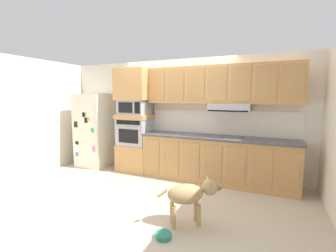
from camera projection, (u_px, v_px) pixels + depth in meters
name	position (u px, v px, depth m)	size (l,w,h in m)	color
ground_plane	(157.00, 187.00, 4.39)	(9.60, 9.60, 0.00)	beige
back_kitchen_wall	(178.00, 117.00, 5.24)	(6.20, 0.12, 2.50)	silver
side_panel_left	(48.00, 116.00, 5.36)	(0.12, 7.10, 2.50)	silver
refrigerator	(95.00, 130.00, 5.72)	(0.76, 0.73, 1.76)	silver
oven_base_cabinet	(136.00, 157.00, 5.40)	(0.74, 0.62, 0.60)	tan
built_in_oven	(135.00, 132.00, 5.33)	(0.70, 0.62, 0.60)	#A8AAAF
appliance_mid_shelf	(135.00, 116.00, 5.28)	(0.74, 0.62, 0.10)	tan
microwave	(135.00, 107.00, 5.26)	(0.64, 0.54, 0.32)	#A8AAAF
appliance_upper_cabinet	(134.00, 85.00, 5.19)	(0.74, 0.62, 0.68)	tan
lower_cabinet_run	(216.00, 160.00, 4.63)	(2.98, 0.63, 0.88)	tan
countertop_slab	(216.00, 137.00, 4.58)	(3.02, 0.64, 0.04)	#4C4C51
backsplash_panel	(220.00, 122.00, 4.81)	(3.02, 0.02, 0.50)	white
upper_cabinet_with_hood	(220.00, 86.00, 4.56)	(2.98, 0.48, 0.88)	tan
screwdriver	(243.00, 137.00, 4.38)	(0.14, 0.12, 0.03)	red
dog	(191.00, 194.00, 3.08)	(0.78, 0.54, 0.62)	tan
dog_food_bowl	(163.00, 235.00, 2.82)	(0.20, 0.20, 0.06)	#267F66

